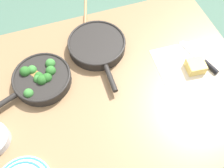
# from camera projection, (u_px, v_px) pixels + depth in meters

# --- Properties ---
(ground_plane) EXTENTS (14.00, 14.00, 0.00)m
(ground_plane) POSITION_uv_depth(u_px,v_px,m) (112.00, 140.00, 1.79)
(ground_plane) COLOR #476B56
(dining_table_red) EXTENTS (1.27, 0.95, 0.76)m
(dining_table_red) POSITION_uv_depth(u_px,v_px,m) (112.00, 95.00, 1.20)
(dining_table_red) COLOR olive
(dining_table_red) RESTS_ON ground_plane
(skillet_broccoli) EXTENTS (0.39, 0.26, 0.08)m
(skillet_broccoli) POSITION_uv_depth(u_px,v_px,m) (41.00, 78.00, 1.12)
(skillet_broccoli) COLOR black
(skillet_broccoli) RESTS_ON dining_table_red
(skillet_eggs) EXTENTS (0.28, 0.42, 0.05)m
(skillet_eggs) POSITION_uv_depth(u_px,v_px,m) (97.00, 45.00, 1.22)
(skillet_eggs) COLOR black
(skillet_eggs) RESTS_ON dining_table_red
(wooden_spoon) EXTENTS (0.13, 0.35, 0.02)m
(wooden_spoon) POSITION_uv_depth(u_px,v_px,m) (86.00, 27.00, 1.31)
(wooden_spoon) COLOR #A87A4C
(wooden_spoon) RESTS_ON dining_table_red
(parchment_sheet) EXTENTS (0.38, 0.27, 0.00)m
(parchment_sheet) POSITION_uv_depth(u_px,v_px,m) (194.00, 62.00, 1.20)
(parchment_sheet) COLOR beige
(parchment_sheet) RESTS_ON dining_table_red
(grater_knife) EXTENTS (0.09, 0.24, 0.02)m
(grater_knife) POSITION_uv_depth(u_px,v_px,m) (204.00, 62.00, 1.19)
(grater_knife) COLOR silver
(grater_knife) RESTS_ON dining_table_red
(cheese_block) EXTENTS (0.09, 0.08, 0.05)m
(cheese_block) POSITION_uv_depth(u_px,v_px,m) (196.00, 66.00, 1.16)
(cheese_block) COLOR #E0C15B
(cheese_block) RESTS_ON dining_table_red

